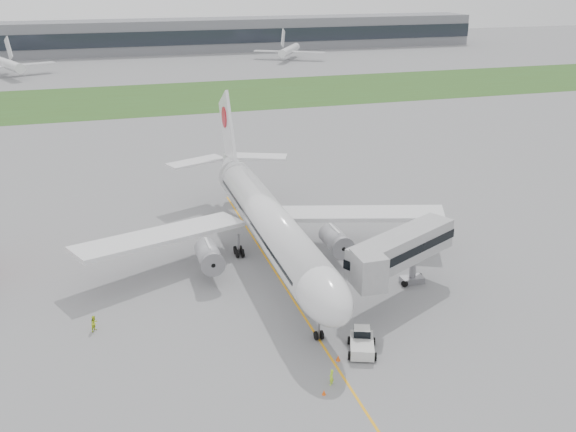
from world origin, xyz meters
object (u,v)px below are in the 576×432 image
object	(u,v)px
airliner	(267,218)
jet_bridge	(397,251)
pushback_tug	(362,342)
ground_crew_near	(331,377)

from	to	relation	value
airliner	jet_bridge	xyz separation A→B (m)	(11.14, -14.02, 0.02)
pushback_tug	jet_bridge	size ratio (longest dim) A/B	0.29
airliner	pushback_tug	size ratio (longest dim) A/B	11.92
jet_bridge	ground_crew_near	bearing A→B (deg)	-160.74
jet_bridge	ground_crew_near	distance (m)	18.95
airliner	ground_crew_near	distance (m)	27.78
airliner	jet_bridge	distance (m)	17.91
pushback_tug	jet_bridge	world-z (taller)	jet_bridge
pushback_tug	ground_crew_near	size ratio (longest dim) A/B	2.90
pushback_tug	ground_crew_near	bearing A→B (deg)	-116.66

